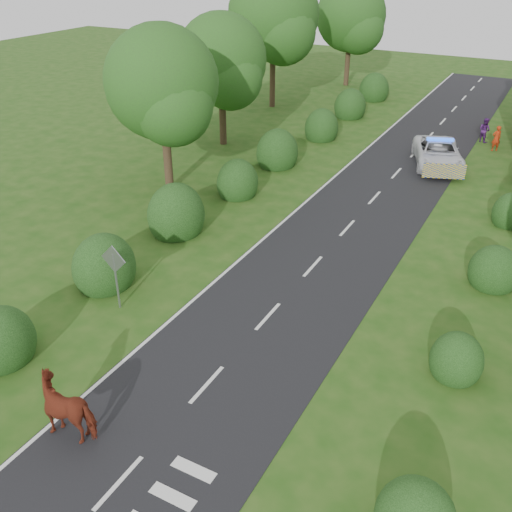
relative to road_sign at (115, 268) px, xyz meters
The scene contains 14 objects.
ground 5.63m from the road_sign, 21.80° to the right, with size 120.00×120.00×0.00m, color #1E4A11.
road 14.03m from the road_sign, 68.96° to the left, with size 6.00×70.00×0.02m, color black.
road_markings 11.56m from the road_sign, 72.72° to the left, with size 4.96×70.00×0.01m.
hedgerow_left 9.85m from the road_sign, 98.87° to the left, with size 2.75×50.41×3.00m.
hedgerow_right 14.85m from the road_sign, 38.46° to the left, with size 2.10×45.78×2.10m.
tree_left_a 11.55m from the road_sign, 115.73° to the left, with size 5.74×5.60×8.38m.
tree_left_b 19.22m from the road_sign, 109.29° to the left, with size 5.74×5.60×8.07m.
tree_left_c 29.28m from the road_sign, 105.46° to the left, with size 6.97×6.80×10.22m.
tree_left_d 38.41m from the road_sign, 97.87° to the left, with size 6.15×6.00×8.89m.
road_sign is the anchor object (origin of this frame).
cow 5.94m from the road_sign, 61.70° to the right, with size 1.10×2.07×1.47m, color #5E2514.
police_van 21.45m from the road_sign, 71.78° to the left, with size 4.18×5.98×1.66m.
pedestrian_red 26.56m from the road_sign, 69.54° to the left, with size 0.58×0.38×1.59m, color #B12A0E.
pedestrian_purple 27.72m from the road_sign, 72.51° to the left, with size 0.77×0.60×1.58m, color #4A1D62.
Camera 1 is at (7.46, -10.76, 11.66)m, focal length 40.00 mm.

